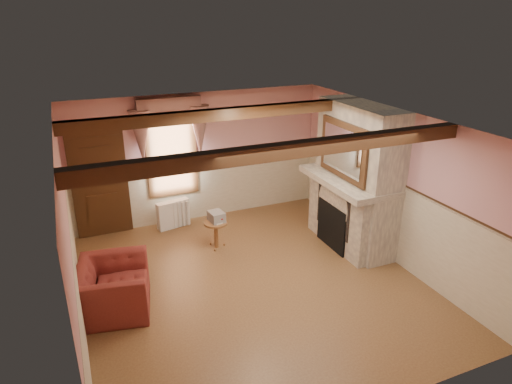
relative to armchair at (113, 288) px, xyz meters
name	(u,v)px	position (x,y,z in m)	size (l,w,h in m)	color
floor	(252,283)	(2.25, -0.17, -0.39)	(5.50, 6.00, 0.01)	brown
ceiling	(252,123)	(2.25, -0.17, 2.41)	(5.50, 6.00, 0.01)	silver
wall_back	(199,157)	(2.25, 2.83, 1.01)	(5.50, 0.02, 2.80)	#D6949A
wall_front	(363,315)	(2.25, -3.17, 1.01)	(5.50, 0.02, 2.80)	#D6949A
wall_left	(69,240)	(-0.50, -0.17, 1.01)	(0.02, 6.00, 2.80)	#D6949A
wall_right	(391,185)	(5.00, -0.17, 1.01)	(0.02, 6.00, 2.80)	#D6949A
wainscot	(252,245)	(2.25, -0.17, 0.36)	(5.50, 6.00, 1.50)	beige
chair_rail	(252,203)	(2.25, -0.17, 1.11)	(5.50, 6.00, 0.08)	black
firebox	(335,226)	(4.25, 0.43, 0.06)	(0.20, 0.95, 0.90)	black
armchair	(113,288)	(0.00, 0.00, 0.00)	(1.19, 1.04, 0.77)	maroon
side_table	(216,235)	(2.09, 1.30, -0.11)	(0.47, 0.47, 0.55)	brown
book_stack	(216,217)	(2.12, 1.32, 0.26)	(0.26, 0.32, 0.20)	#B7AD8C
radiator	(173,214)	(1.53, 2.53, -0.09)	(0.70, 0.18, 0.60)	white
bowl	(355,178)	(4.49, 0.25, 1.08)	(0.39, 0.39, 0.09)	brown
mantel_clock	(330,162)	(4.49, 1.14, 1.13)	(0.14, 0.24, 0.20)	black
oil_lamp	(333,162)	(4.49, 1.01, 1.17)	(0.11, 0.11, 0.28)	#B48B32
candle_red	(362,180)	(4.49, 0.05, 1.11)	(0.06, 0.06, 0.16)	#AB2915
jar_yellow	(358,179)	(4.49, 0.14, 1.09)	(0.06, 0.06, 0.12)	gold
fireplace	(357,177)	(4.67, 0.43, 1.01)	(0.85, 2.00, 2.80)	gray
mantel	(349,180)	(4.49, 0.43, 0.97)	(1.05, 2.05, 0.12)	gray
overmantel_mirror	(343,150)	(4.31, 0.43, 1.58)	(0.06, 1.44, 1.04)	silver
door	(100,187)	(0.15, 2.77, 0.66)	(1.10, 0.10, 2.10)	black
window	(171,150)	(1.65, 2.80, 1.26)	(1.06, 0.08, 2.02)	white
window_drapes	(170,122)	(1.65, 2.71, 1.86)	(1.30, 0.14, 1.40)	gray
ceiling_beam_front	(288,150)	(2.25, -1.37, 2.31)	(5.50, 0.18, 0.20)	black
ceiling_beam_back	(225,114)	(2.25, 1.03, 2.31)	(5.50, 0.18, 0.20)	black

